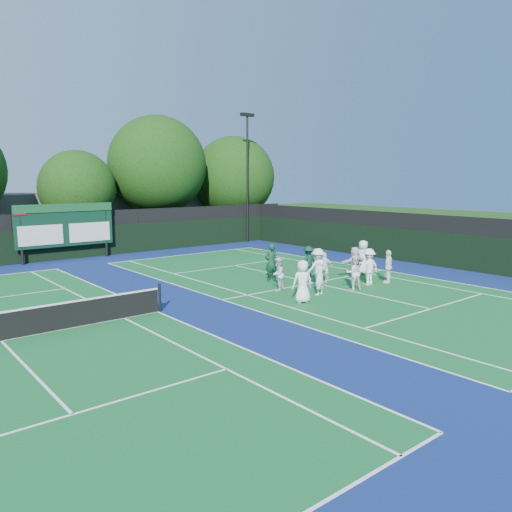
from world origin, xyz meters
TOP-DOWN VIEW (x-y plane):
  - ground at (0.00, 0.00)m, footprint 120.00×120.00m
  - court_apron at (-6.00, 1.00)m, footprint 34.00×32.00m
  - near_court at (0.00, 1.00)m, footprint 11.05×23.85m
  - left_court at (-14.00, 1.00)m, footprint 11.05×23.85m
  - back_fence at (-6.00, 16.00)m, footprint 34.00×0.08m
  - divider_fence_right at (9.00, 1.00)m, footprint 0.08×32.00m
  - scoreboard at (-7.01, 15.59)m, footprint 6.00×0.21m
  - clubhouse at (-2.00, 24.00)m, footprint 18.00×6.00m
  - light_pole_right at (7.50, 15.70)m, footprint 1.20×0.30m
  - tennis_net at (-14.00, 1.00)m, footprint 11.30×0.10m
  - tree_c at (-4.57, 19.58)m, footprint 5.28×5.28m
  - tree_d at (1.73, 19.58)m, footprint 7.58×7.58m
  - tree_e at (9.14, 19.58)m, footprint 7.06×7.06m
  - tennis_ball_1 at (1.51, 1.40)m, footprint 0.07×0.07m
  - tennis_ball_2 at (4.40, -0.01)m, footprint 0.07×0.07m
  - tennis_ball_4 at (-0.97, 3.01)m, footprint 0.07×0.07m
  - tennis_ball_5 at (1.72, -0.69)m, footprint 0.07×0.07m
  - player_front_0 at (-3.17, -1.46)m, footprint 1.01×0.82m
  - player_front_1 at (-1.62, -0.92)m, footprint 0.65×0.50m
  - player_front_2 at (0.32, -1.22)m, footprint 0.97×0.89m
  - player_front_3 at (1.74, -0.96)m, footprint 1.22×0.80m
  - player_front_4 at (2.86, -1.27)m, footprint 1.04×0.75m
  - player_back_0 at (-2.47, 0.86)m, footprint 0.92×0.84m
  - player_back_1 at (-0.43, 0.31)m, footprint 1.31×0.96m
  - player_back_2 at (0.46, 0.71)m, footprint 0.97×0.71m
  - player_back_3 at (2.40, 0.44)m, footprint 1.57×0.62m
  - player_back_4 at (3.64, 0.90)m, footprint 1.05×0.87m
  - coach_left at (-1.33, 2.63)m, footprint 0.77×0.58m
  - coach_right at (1.03, 2.40)m, footprint 1.03×0.60m

SIDE VIEW (x-z plane):
  - ground at x=0.00m, z-range 0.00..0.00m
  - court_apron at x=-6.00m, z-range 0.00..0.01m
  - near_court at x=0.00m, z-range 0.01..0.01m
  - left_court at x=-14.00m, z-range 0.01..0.01m
  - tennis_ball_1 at x=1.51m, z-range 0.00..0.07m
  - tennis_ball_2 at x=4.40m, z-range 0.00..0.07m
  - tennis_ball_4 at x=-0.97m, z-range 0.00..0.07m
  - tennis_ball_5 at x=1.72m, z-range 0.00..0.07m
  - tennis_net at x=-14.00m, z-range -0.06..1.04m
  - player_back_2 at x=0.46m, z-range 0.00..1.53m
  - player_back_0 at x=-2.47m, z-range 0.00..1.54m
  - player_front_1 at x=-1.62m, z-range 0.00..1.57m
  - coach_right at x=1.03m, z-range 0.00..1.59m
  - player_front_2 at x=0.32m, z-range 0.00..1.62m
  - player_front_4 at x=2.86m, z-range 0.00..1.63m
  - player_back_3 at x=2.40m, z-range 0.00..1.65m
  - player_front_3 at x=1.74m, z-range 0.00..1.76m
  - player_front_0 at x=-3.17m, z-range 0.00..1.78m
  - player_back_1 at x=-0.43m, z-range 0.00..1.83m
  - player_back_4 at x=3.64m, z-range 0.00..1.84m
  - coach_left at x=-1.33m, z-range 0.00..1.89m
  - back_fence at x=-6.00m, z-range -0.14..2.86m
  - divider_fence_right at x=9.00m, z-range -0.14..2.86m
  - clubhouse at x=-2.00m, z-range 0.00..4.00m
  - scoreboard at x=-7.01m, z-range 0.42..3.97m
  - tree_c at x=-4.57m, z-range 0.75..7.80m
  - tree_e at x=9.14m, z-range 0.65..9.37m
  - tree_d at x=1.73m, z-range 0.96..10.87m
  - light_pole_right at x=7.50m, z-range 1.24..11.36m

